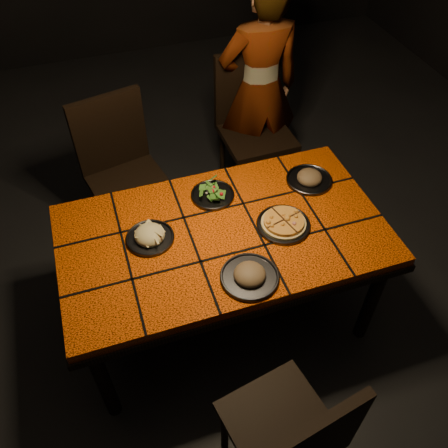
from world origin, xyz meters
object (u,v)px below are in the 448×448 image
object	(u,v)px
chair_far_left	(121,165)
chair_far_right	(252,118)
dining_table	(223,242)
plate_pasta	(150,236)
plate_pizza	(284,223)
chair_near	(293,435)
diner	(259,90)

from	to	relation	value
chair_far_left	chair_far_right	size ratio (longest dim) A/B	0.98
dining_table	plate_pasta	bearing A→B (deg)	170.14
chair_far_right	chair_far_left	bearing A→B (deg)	-169.09
chair_far_right	plate_pasta	bearing A→B (deg)	-133.28
plate_pizza	chair_near	bearing A→B (deg)	-109.66
dining_table	diner	distance (m)	1.30
dining_table	plate_pasta	size ratio (longest dim) A/B	6.89
diner	chair_far_left	bearing A→B (deg)	15.16
chair_far_left	diner	xyz separation A→B (m)	(1.01, 0.25, 0.20)
chair_far_right	plate_pasta	size ratio (longest dim) A/B	4.35
chair_near	plate_pasta	distance (m)	1.08
plate_pizza	plate_pasta	distance (m)	0.66
chair_far_left	chair_far_right	world-z (taller)	chair_far_right
dining_table	plate_pizza	distance (m)	0.32
chair_near	diner	xyz separation A→B (m)	(0.65, 2.06, 0.24)
dining_table	chair_near	bearing A→B (deg)	-91.08
chair_far_right	chair_near	bearing A→B (deg)	-107.58
chair_near	chair_far_right	size ratio (longest dim) A/B	0.90
chair_far_left	plate_pasta	bearing A→B (deg)	-100.82
dining_table	chair_far_right	xyz separation A→B (m)	(0.57, 1.09, -0.09)
chair_near	plate_pasta	world-z (taller)	chair_near
plate_pizza	plate_pasta	xyz separation A→B (m)	(-0.65, 0.12, 0.00)
dining_table	plate_pasta	world-z (taller)	plate_pasta
chair_near	chair_far_left	distance (m)	1.85
diner	plate_pizza	distance (m)	1.23
chair_far_right	diner	bearing A→B (deg)	33.03
chair_near	chair_far_left	bearing A→B (deg)	-89.43
chair_far_left	plate_pizza	world-z (taller)	chair_far_left
diner	chair_far_right	bearing A→B (deg)	35.84
chair_near	plate_pizza	distance (m)	0.96
plate_pizza	plate_pasta	world-z (taller)	plate_pasta
chair_far_left	plate_pasta	xyz separation A→B (m)	(0.03, -0.82, 0.20)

